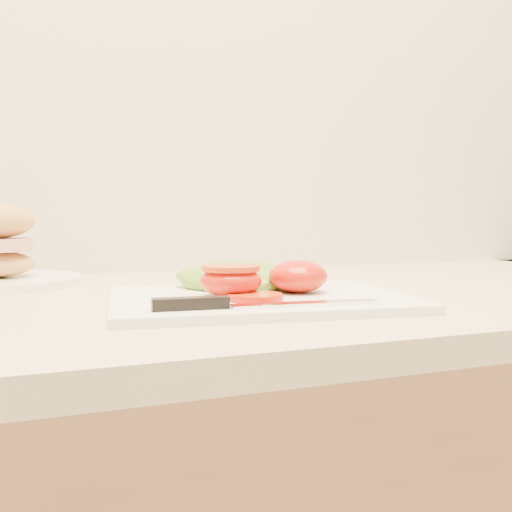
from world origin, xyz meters
name	(u,v)px	position (x,y,z in m)	size (l,w,h in m)	color
cutting_board	(259,299)	(-0.58, 1.58, 0.94)	(0.34, 0.24, 0.01)	white
tomato_half_dome	(298,276)	(-0.53, 1.58, 0.96)	(0.07, 0.07, 0.04)	red
tomato_half_cut	(231,279)	(-0.62, 1.58, 0.96)	(0.07, 0.07, 0.04)	red
tomato_slice_0	(255,297)	(-0.60, 1.54, 0.94)	(0.06, 0.06, 0.01)	red
lettuce_leaf_0	(235,277)	(-0.59, 1.65, 0.95)	(0.16, 0.10, 0.03)	#629928
lettuce_leaf_1	(266,278)	(-0.55, 1.65, 0.95)	(0.11, 0.08, 0.02)	#629928
knife	(237,304)	(-0.64, 1.50, 0.94)	(0.23, 0.05, 0.01)	silver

